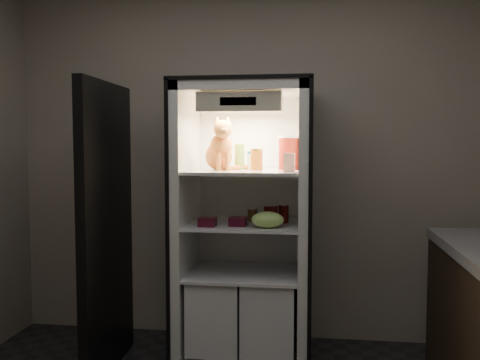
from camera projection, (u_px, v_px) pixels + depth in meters
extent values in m
plane|color=#B3A795|center=(253.00, 159.00, 4.00)|extent=(3.60, 0.00, 3.60)
cube|color=white|center=(250.00, 217.00, 3.90)|extent=(0.85, 0.06, 1.85)
cube|color=white|center=(187.00, 223.00, 3.64)|extent=(0.06, 0.70, 1.85)
cube|color=white|center=(304.00, 225.00, 3.53)|extent=(0.06, 0.70, 1.85)
cube|color=white|center=(245.00, 90.00, 3.52)|extent=(0.85, 0.70, 0.06)
cube|color=white|center=(245.00, 354.00, 3.65)|extent=(0.85, 0.70, 0.06)
cube|color=black|center=(181.00, 223.00, 3.64)|extent=(0.02, 0.72, 1.87)
cube|color=black|center=(310.00, 225.00, 3.52)|extent=(0.02, 0.72, 1.87)
cube|color=black|center=(245.00, 83.00, 3.52)|extent=(0.90, 0.72, 0.02)
cube|color=white|center=(244.00, 172.00, 3.53)|extent=(0.73, 0.62, 0.02)
cube|color=white|center=(244.00, 224.00, 3.55)|extent=(0.73, 0.62, 0.02)
cube|color=white|center=(219.00, 308.00, 3.62)|extent=(0.34, 0.58, 0.48)
cube|color=white|center=(270.00, 310.00, 3.57)|extent=(0.34, 0.58, 0.48)
cube|color=white|center=(244.00, 273.00, 3.58)|extent=(0.73, 0.62, 0.02)
cube|color=beige|center=(240.00, 102.00, 3.29)|extent=(0.52, 0.18, 0.12)
cube|color=black|center=(238.00, 101.00, 3.21)|extent=(0.22, 0.01, 0.05)
cube|color=black|center=(107.00, 228.00, 3.40)|extent=(0.10, 0.87, 1.85)
cube|color=white|center=(104.00, 289.00, 3.37)|extent=(0.09, 0.64, 0.12)
cube|color=white|center=(103.00, 210.00, 3.34)|extent=(0.09, 0.64, 0.12)
ellipsoid|color=#D0521A|center=(219.00, 156.00, 3.61)|extent=(0.25, 0.27, 0.19)
ellipsoid|color=#D0521A|center=(221.00, 146.00, 3.52)|extent=(0.18, 0.18, 0.16)
sphere|color=orange|center=(223.00, 129.00, 3.45)|extent=(0.15, 0.15, 0.12)
sphere|color=orange|center=(224.00, 131.00, 3.40)|extent=(0.06, 0.06, 0.05)
cone|color=orange|center=(217.00, 120.00, 3.45)|extent=(0.06, 0.06, 0.05)
cone|color=orange|center=(228.00, 120.00, 3.46)|extent=(0.06, 0.06, 0.05)
cylinder|color=#D0521A|center=(219.00, 162.00, 3.46)|extent=(0.03, 0.03, 0.12)
cylinder|color=#D0521A|center=(227.00, 162.00, 3.47)|extent=(0.03, 0.03, 0.12)
cylinder|color=#D0521A|center=(235.00, 167.00, 3.56)|extent=(0.17, 0.18, 0.03)
cylinder|color=#258B2A|center=(240.00, 158.00, 3.60)|extent=(0.07, 0.07, 0.16)
cylinder|color=#258B2A|center=(240.00, 145.00, 3.59)|extent=(0.07, 0.07, 0.01)
cylinder|color=white|center=(254.00, 162.00, 3.62)|extent=(0.09, 0.09, 0.10)
cylinder|color=#1659A0|center=(254.00, 153.00, 3.62)|extent=(0.09, 0.09, 0.02)
cylinder|color=maroon|center=(257.00, 160.00, 3.52)|extent=(0.08, 0.08, 0.13)
cylinder|color=gold|center=(257.00, 150.00, 3.51)|extent=(0.08, 0.08, 0.01)
cylinder|color=#9B2D14|center=(289.00, 154.00, 3.57)|extent=(0.13, 0.13, 0.21)
cylinder|color=white|center=(289.00, 137.00, 3.56)|extent=(0.14, 0.14, 0.02)
cube|color=white|center=(289.00, 163.00, 3.30)|extent=(0.07, 0.07, 0.12)
cylinder|color=black|center=(268.00, 214.00, 3.58)|extent=(0.06, 0.06, 0.11)
cylinder|color=#B2B2B2|center=(268.00, 206.00, 3.58)|extent=(0.06, 0.06, 0.00)
cylinder|color=black|center=(284.00, 214.00, 3.54)|extent=(0.06, 0.06, 0.12)
cylinder|color=#B2B2B2|center=(284.00, 205.00, 3.53)|extent=(0.07, 0.07, 0.00)
cylinder|color=black|center=(273.00, 214.00, 3.51)|extent=(0.07, 0.07, 0.12)
cylinder|color=#B2B2B2|center=(273.00, 205.00, 3.50)|extent=(0.07, 0.07, 0.00)
cylinder|color=#573819|center=(253.00, 215.00, 3.62)|extent=(0.07, 0.07, 0.08)
cylinder|color=#B2B2B2|center=(253.00, 208.00, 3.61)|extent=(0.07, 0.07, 0.01)
ellipsoid|color=#9BD362|center=(268.00, 220.00, 3.33)|extent=(0.20, 0.15, 0.10)
cube|color=#4D0C1D|center=(207.00, 222.00, 3.40)|extent=(0.11, 0.11, 0.05)
cube|color=#4D0C1D|center=(238.00, 221.00, 3.42)|extent=(0.11, 0.11, 0.05)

